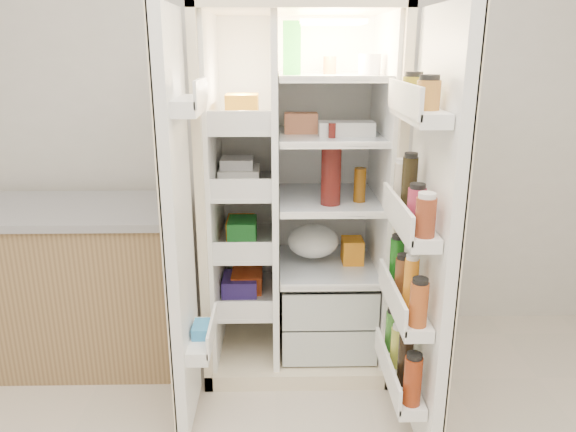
{
  "coord_description": "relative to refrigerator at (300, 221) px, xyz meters",
  "views": [
    {
      "loc": [
        0.01,
        -1.04,
        1.62
      ],
      "look_at": [
        0.06,
        1.25,
        0.9
      ],
      "focal_mm": 34.0,
      "sensor_mm": 36.0,
      "label": 1
    }
  ],
  "objects": [
    {
      "name": "kitchen_counter",
      "position": [
        -1.18,
        -0.04,
        -0.32
      ],
      "size": [
        1.16,
        0.62,
        0.84
      ],
      "color": "olive",
      "rests_on": "floor"
    },
    {
      "name": "freezer_door",
      "position": [
        -0.52,
        -0.6,
        0.15
      ],
      "size": [
        0.15,
        0.4,
        1.72
      ],
      "color": "white",
      "rests_on": "floor"
    },
    {
      "name": "fridge_door",
      "position": [
        0.46,
        -0.7,
        0.13
      ],
      "size": [
        0.17,
        0.58,
        1.72
      ],
      "color": "white",
      "rests_on": "floor"
    },
    {
      "name": "refrigerator",
      "position": [
        0.0,
        0.0,
        0.0
      ],
      "size": [
        0.92,
        0.7,
        1.8
      ],
      "color": "beige",
      "rests_on": "floor"
    },
    {
      "name": "wall_back",
      "position": [
        -0.13,
        0.35,
        0.61
      ],
      "size": [
        4.0,
        0.02,
        2.7
      ],
      "primitive_type": "cube",
      "color": "silver",
      "rests_on": "floor"
    }
  ]
}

